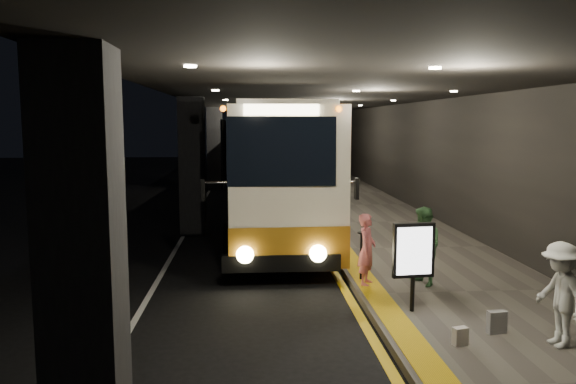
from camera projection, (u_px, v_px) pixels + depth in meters
name	position (u px, v px, depth m)	size (l,w,h in m)	color
ground	(238.00, 264.00, 14.35)	(90.00, 90.00, 0.00)	black
lane_line_white	(188.00, 228.00, 19.18)	(0.12, 50.00, 0.01)	silver
kerb_stripe_yellow	(308.00, 227.00, 19.46)	(0.18, 50.00, 0.01)	gold
sidewalk	(377.00, 224.00, 19.62)	(4.50, 50.00, 0.15)	#514C44
tactile_strip	(323.00, 222.00, 19.48)	(0.50, 50.00, 0.01)	gold
terminal_wall	(442.00, 140.00, 19.41)	(0.10, 50.00, 6.00)	black
support_columns	(192.00, 166.00, 17.94)	(0.80, 24.80, 4.40)	black
canopy	(313.00, 92.00, 18.91)	(9.00, 50.00, 0.40)	black
coach_main	(270.00, 175.00, 18.16)	(3.00, 12.86, 3.99)	beige
coach_second	(262.00, 159.00, 29.79)	(2.75, 10.99, 3.42)	beige
passenger_boarding	(367.00, 249.00, 11.93)	(0.56, 0.37, 1.53)	#C55C5F
passenger_waiting_green	(424.00, 246.00, 11.89)	(0.81, 0.50, 1.67)	#3F713F
passenger_waiting_white	(560.00, 294.00, 8.63)	(1.06, 0.49, 1.64)	#B8BAB3
bag_polka	(497.00, 322.00, 9.22)	(0.31, 0.13, 0.37)	black
bag_plain	(460.00, 336.00, 8.73)	(0.23, 0.13, 0.28)	silver
info_sign	(414.00, 252.00, 10.18)	(0.78, 0.19, 1.65)	black
stanchion_post	(361.00, 256.00, 12.32)	(0.05, 0.05, 1.05)	black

